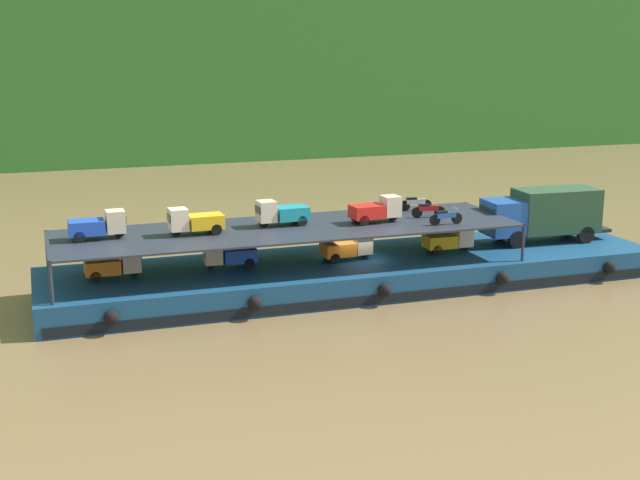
# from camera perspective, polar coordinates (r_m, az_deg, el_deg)

# --- Properties ---
(ground_plane) EXTENTS (400.00, 400.00, 0.00)m
(ground_plane) POSITION_cam_1_polar(r_m,az_deg,el_deg) (46.87, 2.41, -3.02)
(ground_plane) COLOR brown
(cargo_barge) EXTENTS (33.46, 8.06, 1.50)m
(cargo_barge) POSITION_cam_1_polar(r_m,az_deg,el_deg) (46.64, 2.43, -2.15)
(cargo_barge) COLOR navy
(cargo_barge) RESTS_ON ground
(covered_lorry) EXTENTS (7.93, 2.58, 3.10)m
(covered_lorry) POSITION_cam_1_polar(r_m,az_deg,el_deg) (51.59, 14.63, 1.73)
(covered_lorry) COLOR #1E4C99
(covered_lorry) RESTS_ON cargo_barge
(cargo_rack) EXTENTS (24.26, 6.71, 2.00)m
(cargo_rack) POSITION_cam_1_polar(r_m,az_deg,el_deg) (44.81, -2.08, 0.76)
(cargo_rack) COLOR #232833
(cargo_rack) RESTS_ON cargo_barge
(mini_truck_lower_stern) EXTENTS (2.76, 1.23, 1.38)m
(mini_truck_lower_stern) POSITION_cam_1_polar(r_m,az_deg,el_deg) (43.77, -13.52, -1.60)
(mini_truck_lower_stern) COLOR orange
(mini_truck_lower_stern) RESTS_ON cargo_barge
(mini_truck_lower_aft) EXTENTS (2.78, 1.27, 1.38)m
(mini_truck_lower_aft) POSITION_cam_1_polar(r_m,az_deg,el_deg) (44.77, -6.07, -0.97)
(mini_truck_lower_aft) COLOR #1E47B7
(mini_truck_lower_aft) RESTS_ON cargo_barge
(mini_truck_lower_mid) EXTENTS (2.79, 1.30, 1.38)m
(mini_truck_lower_mid) POSITION_cam_1_polar(r_m,az_deg,el_deg) (46.12, 1.84, -0.47)
(mini_truck_lower_mid) COLOR orange
(mini_truck_lower_mid) RESTS_ON cargo_barge
(mini_truck_lower_fore) EXTENTS (2.76, 1.23, 1.38)m
(mini_truck_lower_fore) POSITION_cam_1_polar(r_m,az_deg,el_deg) (48.36, 8.56, 0.04)
(mini_truck_lower_fore) COLOR gold
(mini_truck_lower_fore) RESTS_ON cargo_barge
(mini_truck_upper_stern) EXTENTS (2.76, 1.23, 1.38)m
(mini_truck_upper_stern) POSITION_cam_1_polar(r_m,az_deg,el_deg) (43.47, -14.51, 0.95)
(mini_truck_upper_stern) COLOR #1E47B7
(mini_truck_upper_stern) RESTS_ON cargo_rack
(mini_truck_upper_mid) EXTENTS (2.77, 1.25, 1.38)m
(mini_truck_upper_mid) POSITION_cam_1_polar(r_m,az_deg,el_deg) (43.53, -8.30, 1.26)
(mini_truck_upper_mid) COLOR gold
(mini_truck_upper_mid) RESTS_ON cargo_rack
(mini_truck_upper_fore) EXTENTS (2.79, 1.29, 1.38)m
(mini_truck_upper_fore) POSITION_cam_1_polar(r_m,az_deg,el_deg) (45.16, -2.57, 1.82)
(mini_truck_upper_fore) COLOR teal
(mini_truck_upper_fore) RESTS_ON cargo_rack
(mini_truck_upper_bow) EXTENTS (2.79, 1.29, 1.38)m
(mini_truck_upper_bow) POSITION_cam_1_polar(r_m,az_deg,el_deg) (46.01, 3.76, 2.02)
(mini_truck_upper_bow) COLOR red
(mini_truck_upper_bow) RESTS_ON cargo_rack
(motorcycle_upper_port) EXTENTS (1.90, 0.55, 0.87)m
(motorcycle_upper_port) POSITION_cam_1_polar(r_m,az_deg,el_deg) (45.83, 8.34, 1.54)
(motorcycle_upper_port) COLOR black
(motorcycle_upper_port) RESTS_ON cargo_rack
(motorcycle_upper_centre) EXTENTS (1.90, 0.55, 0.87)m
(motorcycle_upper_centre) POSITION_cam_1_polar(r_m,az_deg,el_deg) (47.57, 7.18, 2.01)
(motorcycle_upper_centre) COLOR black
(motorcycle_upper_centre) RESTS_ON cargo_rack
(motorcycle_upper_stbd) EXTENTS (1.90, 0.55, 0.87)m
(motorcycle_upper_stbd) POSITION_cam_1_polar(r_m,az_deg,el_deg) (49.42, 6.35, 2.46)
(motorcycle_upper_stbd) COLOR black
(motorcycle_upper_stbd) RESTS_ON cargo_rack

